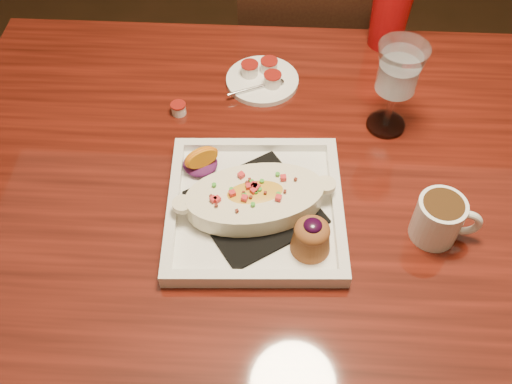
{
  "coord_description": "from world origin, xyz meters",
  "views": [
    {
      "loc": [
        -0.09,
        -0.71,
        1.57
      ],
      "look_at": [
        -0.12,
        -0.07,
        0.77
      ],
      "focal_mm": 40.0,
      "sensor_mm": 36.0,
      "label": 1
    }
  ],
  "objects_px": {
    "table": "(319,202)",
    "coffee_mug": "(440,218)",
    "chair_far": "(311,61)",
    "plate": "(258,205)",
    "goblet": "(398,74)",
    "red_tumbler": "(390,15)",
    "saucer": "(262,78)"
  },
  "relations": [
    {
      "from": "coffee_mug",
      "to": "saucer",
      "type": "distance_m",
      "value": 0.5
    },
    {
      "from": "goblet",
      "to": "saucer",
      "type": "relative_size",
      "value": 1.24
    },
    {
      "from": "chair_far",
      "to": "plate",
      "type": "xyz_separation_m",
      "value": [
        -0.12,
        -0.74,
        0.27
      ]
    },
    {
      "from": "chair_far",
      "to": "saucer",
      "type": "relative_size",
      "value": 5.92
    },
    {
      "from": "table",
      "to": "chair_far",
      "type": "distance_m",
      "value": 0.65
    },
    {
      "from": "table",
      "to": "saucer",
      "type": "xyz_separation_m",
      "value": [
        -0.13,
        0.25,
        0.11
      ]
    },
    {
      "from": "table",
      "to": "coffee_mug",
      "type": "xyz_separation_m",
      "value": [
        0.19,
        -0.13,
        0.14
      ]
    },
    {
      "from": "chair_far",
      "to": "goblet",
      "type": "relative_size",
      "value": 4.76
    },
    {
      "from": "chair_far",
      "to": "goblet",
      "type": "xyz_separation_m",
      "value": [
        0.13,
        -0.5,
        0.38
      ]
    },
    {
      "from": "plate",
      "to": "coffee_mug",
      "type": "relative_size",
      "value": 2.82
    },
    {
      "from": "plate",
      "to": "coffee_mug",
      "type": "xyz_separation_m",
      "value": [
        0.31,
        -0.03,
        0.02
      ]
    },
    {
      "from": "chair_far",
      "to": "plate",
      "type": "height_order",
      "value": "chair_far"
    },
    {
      "from": "goblet",
      "to": "red_tumbler",
      "type": "height_order",
      "value": "goblet"
    },
    {
      "from": "coffee_mug",
      "to": "red_tumbler",
      "type": "xyz_separation_m",
      "value": [
        -0.04,
        0.53,
        0.03
      ]
    },
    {
      "from": "coffee_mug",
      "to": "goblet",
      "type": "height_order",
      "value": "goblet"
    },
    {
      "from": "plate",
      "to": "red_tumbler",
      "type": "relative_size",
      "value": 2.13
    },
    {
      "from": "goblet",
      "to": "table",
      "type": "bearing_deg",
      "value": -135.29
    },
    {
      "from": "table",
      "to": "goblet",
      "type": "bearing_deg",
      "value": 44.71
    },
    {
      "from": "table",
      "to": "saucer",
      "type": "distance_m",
      "value": 0.3
    },
    {
      "from": "goblet",
      "to": "red_tumbler",
      "type": "relative_size",
      "value": 1.29
    },
    {
      "from": "table",
      "to": "red_tumbler",
      "type": "xyz_separation_m",
      "value": [
        0.15,
        0.4,
        0.17
      ]
    },
    {
      "from": "plate",
      "to": "coffee_mug",
      "type": "height_order",
      "value": "coffee_mug"
    },
    {
      "from": "coffee_mug",
      "to": "goblet",
      "type": "xyz_separation_m",
      "value": [
        -0.06,
        0.26,
        0.09
      ]
    },
    {
      "from": "goblet",
      "to": "chair_far",
      "type": "bearing_deg",
      "value": 104.28
    },
    {
      "from": "plate",
      "to": "chair_far",
      "type": "bearing_deg",
      "value": 77.97
    },
    {
      "from": "chair_far",
      "to": "red_tumbler",
      "type": "height_order",
      "value": "chair_far"
    },
    {
      "from": "plate",
      "to": "saucer",
      "type": "xyz_separation_m",
      "value": [
        -0.01,
        0.35,
        -0.02
      ]
    },
    {
      "from": "table",
      "to": "goblet",
      "type": "distance_m",
      "value": 0.29
    },
    {
      "from": "red_tumbler",
      "to": "coffee_mug",
      "type": "bearing_deg",
      "value": -85.78
    },
    {
      "from": "saucer",
      "to": "red_tumbler",
      "type": "height_order",
      "value": "red_tumbler"
    },
    {
      "from": "chair_far",
      "to": "saucer",
      "type": "distance_m",
      "value": 0.48
    },
    {
      "from": "red_tumbler",
      "to": "plate",
      "type": "bearing_deg",
      "value": -117.74
    }
  ]
}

